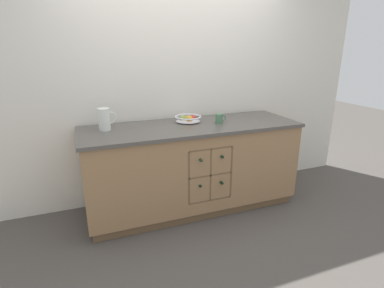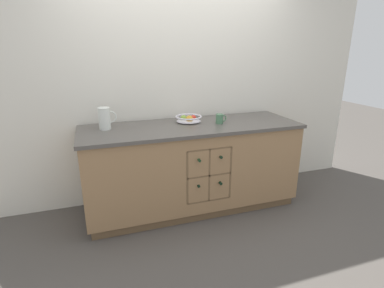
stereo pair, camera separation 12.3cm
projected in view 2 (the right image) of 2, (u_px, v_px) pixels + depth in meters
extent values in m
plane|color=#4C4742|center=(192.00, 205.00, 3.36)|extent=(14.00, 14.00, 0.00)
cube|color=silver|center=(180.00, 86.00, 3.35)|extent=(4.62, 0.06, 2.55)
cube|color=brown|center=(192.00, 202.00, 3.35)|extent=(2.16, 0.65, 0.09)
cube|color=#99724C|center=(192.00, 165.00, 3.21)|extent=(2.22, 0.71, 0.80)
cube|color=#514C47|center=(192.00, 127.00, 3.08)|extent=(2.26, 0.75, 0.03)
cube|color=brown|center=(206.00, 172.00, 3.00)|extent=(0.45, 0.01, 0.54)
cube|color=brown|center=(186.00, 177.00, 2.88)|extent=(0.02, 0.10, 0.54)
cube|color=brown|center=(228.00, 171.00, 3.02)|extent=(0.02, 0.10, 0.54)
cube|color=brown|center=(207.00, 198.00, 3.04)|extent=(0.45, 0.10, 0.02)
cube|color=brown|center=(208.00, 174.00, 2.95)|extent=(0.45, 0.10, 0.02)
cube|color=brown|center=(208.00, 148.00, 2.87)|extent=(0.45, 0.10, 0.02)
cube|color=brown|center=(208.00, 174.00, 2.95)|extent=(0.02, 0.10, 0.54)
cylinder|color=black|center=(193.00, 179.00, 3.05)|extent=(0.07, 0.19, 0.07)
cylinder|color=black|center=(198.00, 185.00, 2.93)|extent=(0.03, 0.08, 0.03)
cylinder|color=black|center=(214.00, 177.00, 3.11)|extent=(0.08, 0.20, 0.08)
cylinder|color=black|center=(219.00, 182.00, 2.98)|extent=(0.03, 0.09, 0.03)
cylinder|color=#19381E|center=(193.00, 154.00, 2.96)|extent=(0.07, 0.21, 0.07)
cylinder|color=#19381E|center=(198.00, 159.00, 2.83)|extent=(0.03, 0.09, 0.03)
cylinder|color=black|center=(214.00, 151.00, 3.04)|extent=(0.08, 0.21, 0.08)
cylinder|color=black|center=(220.00, 156.00, 2.91)|extent=(0.03, 0.09, 0.03)
cylinder|color=silver|center=(189.00, 121.00, 3.21)|extent=(0.13, 0.13, 0.01)
cone|color=silver|center=(189.00, 118.00, 3.20)|extent=(0.26, 0.26, 0.06)
torus|color=silver|center=(189.00, 117.00, 3.20)|extent=(0.28, 0.28, 0.02)
sphere|color=red|center=(193.00, 118.00, 3.20)|extent=(0.07, 0.07, 0.07)
sphere|color=#7FA838|center=(184.00, 118.00, 3.18)|extent=(0.07, 0.07, 0.07)
sphere|color=gold|center=(189.00, 119.00, 3.14)|extent=(0.08, 0.08, 0.08)
cylinder|color=silver|center=(104.00, 119.00, 2.89)|extent=(0.11, 0.11, 0.21)
torus|color=silver|center=(103.00, 108.00, 2.86)|extent=(0.12, 0.12, 0.01)
torus|color=silver|center=(111.00, 117.00, 2.91)|extent=(0.12, 0.01, 0.12)
cylinder|color=#4C7A56|center=(219.00, 119.00, 3.13)|extent=(0.08, 0.08, 0.10)
torus|color=#4C7A56|center=(223.00, 118.00, 3.15)|extent=(0.08, 0.01, 0.08)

